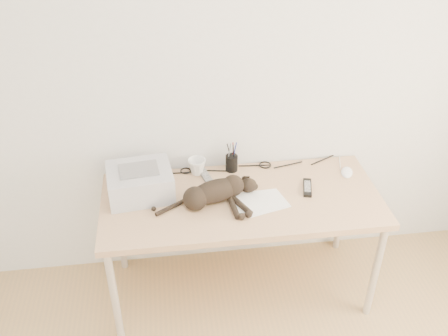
{
  "coord_description": "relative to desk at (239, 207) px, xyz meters",
  "views": [
    {
      "loc": [
        -0.4,
        -0.86,
        2.47
      ],
      "look_at": [
        -0.11,
        1.34,
        0.99
      ],
      "focal_mm": 40.0,
      "sensor_mm": 36.0,
      "label": 1
    }
  ],
  "objects": [
    {
      "name": "wall_back",
      "position": [
        0.0,
        0.27,
        0.69
      ],
      "size": [
        3.5,
        0.0,
        3.5
      ],
      "primitive_type": "plane",
      "rotation": [
        1.57,
        0.0,
        0.0
      ],
      "color": "silver",
      "rests_on": "floor"
    },
    {
      "name": "desk",
      "position": [
        0.0,
        0.0,
        0.0
      ],
      "size": [
        1.6,
        0.7,
        0.74
      ],
      "color": "tan",
      "rests_on": "floor"
    },
    {
      "name": "printer",
      "position": [
        -0.57,
        0.03,
        0.22
      ],
      "size": [
        0.39,
        0.35,
        0.17
      ],
      "color": "#B7B7BC",
      "rests_on": "desk"
    },
    {
      "name": "papers",
      "position": [
        0.1,
        -0.14,
        0.14
      ],
      "size": [
        0.32,
        0.25,
        0.01
      ],
      "color": "white",
      "rests_on": "desk"
    },
    {
      "name": "cat",
      "position": [
        -0.17,
        -0.1,
        0.19
      ],
      "size": [
        0.61,
        0.31,
        0.14
      ],
      "rotation": [
        0.0,
        0.0,
        0.31
      ],
      "color": "black",
      "rests_on": "desk"
    },
    {
      "name": "mug",
      "position": [
        -0.23,
        0.19,
        0.18
      ],
      "size": [
        0.15,
        0.15,
        0.1
      ],
      "primitive_type": "imported",
      "rotation": [
        0.0,
        0.0,
        1.05
      ],
      "color": "white",
      "rests_on": "desk"
    },
    {
      "name": "pen_cup",
      "position": [
        -0.02,
        0.2,
        0.19
      ],
      "size": [
        0.08,
        0.08,
        0.19
      ],
      "color": "black",
      "rests_on": "desk"
    },
    {
      "name": "remote_grey",
      "position": [
        -0.19,
        0.16,
        0.14
      ],
      "size": [
        0.08,
        0.17,
        0.02
      ],
      "primitive_type": "cube",
      "rotation": [
        0.0,
        0.0,
        0.26
      ],
      "color": "slate",
      "rests_on": "desk"
    },
    {
      "name": "remote_black",
      "position": [
        0.4,
        -0.05,
        0.14
      ],
      "size": [
        0.09,
        0.17,
        0.02
      ],
      "primitive_type": "cube",
      "rotation": [
        0.0,
        0.0,
        -0.25
      ],
      "color": "black",
      "rests_on": "desk"
    },
    {
      "name": "mouse",
      "position": [
        0.68,
        0.08,
        0.15
      ],
      "size": [
        0.11,
        0.14,
        0.04
      ],
      "primitive_type": "ellipsoid",
      "rotation": [
        0.0,
        0.0,
        -0.37
      ],
      "color": "white",
      "rests_on": "desk"
    },
    {
      "name": "cable_tangle",
      "position": [
        0.0,
        0.22,
        0.14
      ],
      "size": [
        1.36,
        0.08,
        0.01
      ],
      "primitive_type": null,
      "color": "black",
      "rests_on": "desk"
    }
  ]
}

